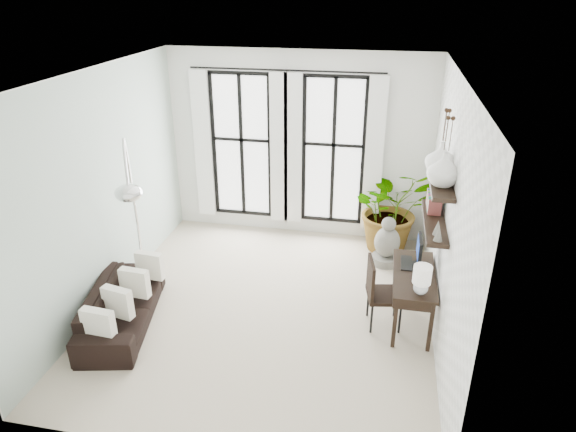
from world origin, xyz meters
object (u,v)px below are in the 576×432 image
(plant, at_px, (392,208))
(arc_lamp, at_px, (129,181))
(sofa, at_px, (122,306))
(desk_chair, at_px, (379,289))
(desk, at_px, (414,278))
(buddha, at_px, (387,244))

(plant, height_order, arc_lamp, arc_lamp)
(sofa, bearing_deg, desk_chair, -91.18)
(plant, bearing_deg, sofa, -140.35)
(desk, xyz_separation_m, desk_chair, (-0.43, -0.09, -0.16))
(desk, distance_m, buddha, 1.65)
(desk_chair, bearing_deg, arc_lamp, 172.95)
(desk_chair, height_order, arc_lamp, arc_lamp)
(plant, relative_size, arc_lamp, 0.61)
(sofa, height_order, arc_lamp, arc_lamp)
(buddha, bearing_deg, desk, -77.62)
(sofa, relative_size, desk, 1.49)
(buddha, bearing_deg, desk_chair, -93.05)
(plant, height_order, desk, plant)
(plant, bearing_deg, arc_lamp, -144.29)
(buddha, bearing_deg, sofa, -146.02)
(desk, bearing_deg, sofa, -169.09)
(arc_lamp, relative_size, buddha, 3.00)
(desk, bearing_deg, plant, 98.32)
(sofa, relative_size, plant, 1.26)
(plant, relative_size, desk, 1.18)
(desk_chair, relative_size, buddha, 1.18)
(plant, xyz_separation_m, buddha, (-0.03, -0.55, -0.40))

